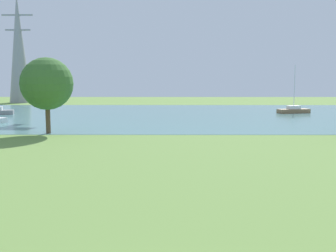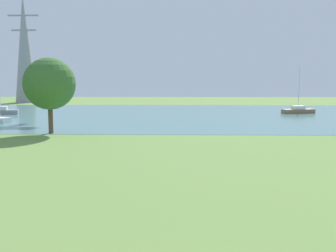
{
  "view_description": "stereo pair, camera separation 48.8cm",
  "coord_description": "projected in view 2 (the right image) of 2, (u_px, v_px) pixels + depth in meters",
  "views": [
    {
      "loc": [
        0.31,
        -7.07,
        5.3
      ],
      "look_at": [
        0.17,
        20.34,
        1.99
      ],
      "focal_mm": 43.45,
      "sensor_mm": 36.0,
      "label": 1
    },
    {
      "loc": [
        0.8,
        -7.07,
        5.3
      ],
      "look_at": [
        0.17,
        20.34,
        1.99
      ],
      "focal_mm": 43.45,
      "sensor_mm": 36.0,
      "label": 2
    }
  ],
  "objects": [
    {
      "name": "ground_plane",
      "position": [
        166.0,
        150.0,
        29.5
      ],
      "size": [
        160.0,
        160.0,
        0.0
      ],
      "primitive_type": "plane",
      "color": "olive"
    },
    {
      "name": "tree_east_near",
      "position": [
        49.0,
        84.0,
        38.05
      ],
      "size": [
        4.9,
        4.9,
        7.13
      ],
      "color": "brown",
      "rests_on": "ground"
    },
    {
      "name": "sailboat_gray",
      "position": [
        1.0,
        111.0,
        58.0
      ],
      "size": [
        5.02,
        2.66,
        6.35
      ],
      "color": "gray",
      "rests_on": "water_surface"
    },
    {
      "name": "water_surface",
      "position": [
        172.0,
        115.0,
        57.29
      ],
      "size": [
        140.0,
        40.0,
        0.02
      ],
      "primitive_type": "cube",
      "color": "slate",
      "rests_on": "ground"
    },
    {
      "name": "electricity_pylon",
      "position": [
        25.0,
        48.0,
        84.59
      ],
      "size": [
        6.4,
        4.4,
        22.44
      ],
      "color": "gray",
      "rests_on": "ground"
    },
    {
      "name": "sailboat_brown",
      "position": [
        298.0,
        110.0,
        59.64
      ],
      "size": [
        5.03,
        2.77,
        7.01
      ],
      "color": "brown",
      "rests_on": "water_surface"
    }
  ]
}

